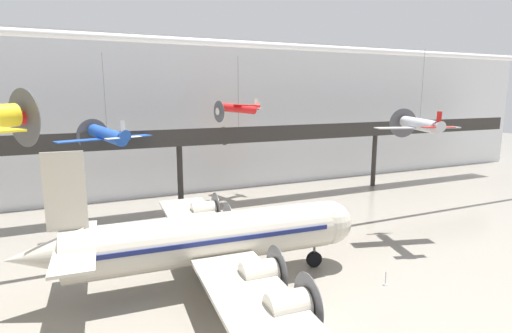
% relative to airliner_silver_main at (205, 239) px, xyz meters
% --- Properties ---
extents(ground_plane, '(260.00, 260.00, 0.00)m').
position_rel_airliner_silver_main_xyz_m(ground_plane, '(3.18, -7.24, -3.66)').
color(ground_plane, gray).
extents(hangar_back_wall, '(140.00, 3.00, 21.87)m').
position_rel_airliner_silver_main_xyz_m(hangar_back_wall, '(3.18, 29.44, 7.28)').
color(hangar_back_wall, silver).
rests_on(hangar_back_wall, ground).
extents(mezzanine_walkway, '(110.00, 3.20, 10.17)m').
position_rel_airliner_silver_main_xyz_m(mezzanine_walkway, '(3.18, 19.93, 4.85)').
color(mezzanine_walkway, '#2D2B28').
rests_on(mezzanine_walkway, ground).
extents(ceiling_truss_beam, '(120.00, 0.60, 0.60)m').
position_rel_airliner_silver_main_xyz_m(ceiling_truss_beam, '(3.18, 7.18, 14.91)').
color(ceiling_truss_beam, silver).
extents(airliner_silver_main, '(25.30, 28.86, 10.67)m').
position_rel_airliner_silver_main_xyz_m(airliner_silver_main, '(0.00, 0.00, 0.00)').
color(airliner_silver_main, beige).
rests_on(airliner_silver_main, ground).
extents(suspended_plane_orange_highwing, '(5.74, 6.76, 10.56)m').
position_rel_airliner_silver_main_xyz_m(suspended_plane_orange_highwing, '(11.87, 23.12, 4.96)').
color(suspended_plane_orange_highwing, orange).
extents(suspended_plane_red_highwing, '(5.52, 6.70, 7.15)m').
position_rel_airliner_silver_main_xyz_m(suspended_plane_red_highwing, '(8.56, 14.81, 8.95)').
color(suspended_plane_red_highwing, red).
extents(suspended_plane_blue_trainer, '(9.58, 8.22, 10.01)m').
position_rel_airliner_silver_main_xyz_m(suspended_plane_blue_trainer, '(-5.31, 15.49, 6.45)').
color(suspended_plane_blue_trainer, '#1E4CAD').
extents(suspended_plane_silver_racer, '(8.22, 6.89, 8.38)m').
position_rel_airliner_silver_main_xyz_m(suspended_plane_silver_racer, '(21.28, 0.85, 7.69)').
color(suspended_plane_silver_racer, silver).
extents(stanchion_barrier, '(0.36, 0.36, 1.08)m').
position_rel_airliner_silver_main_xyz_m(stanchion_barrier, '(12.42, -5.44, -3.33)').
color(stanchion_barrier, '#B2B5BA').
rests_on(stanchion_barrier, ground).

